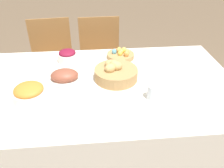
{
  "coord_description": "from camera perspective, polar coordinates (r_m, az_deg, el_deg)",
  "views": [
    {
      "loc": [
        -0.09,
        -1.35,
        1.63
      ],
      "look_at": [
        0.03,
        -0.08,
        0.79
      ],
      "focal_mm": 38.0,
      "sensor_mm": 36.0,
      "label": 1
    }
  ],
  "objects": [
    {
      "name": "bread_basket",
      "position": [
        1.63,
        0.85,
        2.71
      ],
      "size": [
        0.3,
        0.3,
        0.14
      ],
      "color": "#AD8451",
      "rests_on": "dining_table"
    },
    {
      "name": "butter_dish",
      "position": [
        1.49,
        -9.08,
        -2.55
      ],
      "size": [
        0.1,
        0.06,
        0.03
      ],
      "color": "silver",
      "rests_on": "dining_table"
    },
    {
      "name": "chair_far_center",
      "position": [
        2.52,
        -2.79,
        6.2
      ],
      "size": [
        0.43,
        0.43,
        0.89
      ],
      "rotation": [
        0.0,
        0.0,
        0.02
      ],
      "color": "olive",
      "rests_on": "ground"
    },
    {
      "name": "ground_plane",
      "position": [
        2.12,
        -0.95,
        -17.12
      ],
      "size": [
        12.0,
        12.0,
        0.0
      ],
      "primitive_type": "plane",
      "color": "brown"
    },
    {
      "name": "dinner_plate",
      "position": [
        1.34,
        1.1,
        -7.4
      ],
      "size": [
        0.25,
        0.25,
        0.01
      ],
      "color": "silver",
      "rests_on": "dining_table"
    },
    {
      "name": "ham_platter",
      "position": [
        1.66,
        -11.34,
        1.84
      ],
      "size": [
        0.29,
        0.21,
        0.09
      ],
      "color": "silver",
      "rests_on": "dining_table"
    },
    {
      "name": "beet_salad_bowl",
      "position": [
        1.89,
        -10.65,
        6.63
      ],
      "size": [
        0.15,
        0.15,
        0.1
      ],
      "color": "silver",
      "rests_on": "dining_table"
    },
    {
      "name": "fork",
      "position": [
        1.33,
        -5.35,
        -7.84
      ],
      "size": [
        0.02,
        0.18,
        0.0
      ],
      "rotation": [
        0.0,
        0.0,
        -0.04
      ],
      "color": "#B7B7BC",
      "rests_on": "dining_table"
    },
    {
      "name": "spoon",
      "position": [
        1.37,
        8.66,
        -6.95
      ],
      "size": [
        0.02,
        0.18,
        0.0
      ],
      "rotation": [
        0.0,
        0.0,
        0.04
      ],
      "color": "#B7B7BC",
      "rests_on": "dining_table"
    },
    {
      "name": "carrot_bowl",
      "position": [
        1.52,
        -19.3,
        -1.91
      ],
      "size": [
        0.21,
        0.21,
        0.1
      ],
      "color": "silver",
      "rests_on": "dining_table"
    },
    {
      "name": "egg_basket",
      "position": [
        1.93,
        2.12,
        7.06
      ],
      "size": [
        0.22,
        0.22,
        0.08
      ],
      "color": "#AD8451",
      "rests_on": "dining_table"
    },
    {
      "name": "knife",
      "position": [
        1.36,
        7.42,
        -7.04
      ],
      "size": [
        0.02,
        0.18,
        0.0
      ],
      "rotation": [
        0.0,
        0.0,
        -0.04
      ],
      "color": "#B7B7BC",
      "rests_on": "dining_table"
    },
    {
      "name": "chair_far_left",
      "position": [
        2.55,
        -14.11,
        5.55
      ],
      "size": [
        0.46,
        0.46,
        0.89
      ],
      "rotation": [
        0.0,
        0.0,
        0.1
      ],
      "color": "olive",
      "rests_on": "ground"
    },
    {
      "name": "drinking_cup",
      "position": [
        1.46,
        9.74,
        -1.93
      ],
      "size": [
        0.07,
        0.07,
        0.09
      ],
      "color": "silver",
      "rests_on": "dining_table"
    },
    {
      "name": "dining_table",
      "position": [
        1.84,
        -1.06,
        -9.59
      ],
      "size": [
        1.78,
        1.07,
        0.75
      ],
      "color": "white",
      "rests_on": "ground"
    }
  ]
}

